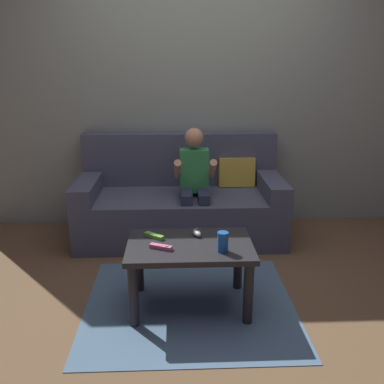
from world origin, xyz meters
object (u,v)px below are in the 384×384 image
at_px(couch, 181,203).
at_px(game_remote_pink_near_edge, 161,247).
at_px(coffee_table, 190,255).
at_px(game_remote_lime_far_corner, 154,236).
at_px(soda_can, 223,242).
at_px(nunchuk_white, 197,233).
at_px(person_seated_on_couch, 195,181).

height_order(couch, game_remote_pink_near_edge, couch).
height_order(couch, coffee_table, couch).
xyz_separation_m(game_remote_pink_near_edge, game_remote_lime_far_corner, (-0.05, 0.17, 0.00)).
relative_size(game_remote_lime_far_corner, soda_can, 1.09).
bearing_deg(coffee_table, couch, 91.60).
distance_m(couch, game_remote_pink_near_edge, 1.27).
xyz_separation_m(nunchuk_white, game_remote_lime_far_corner, (-0.28, -0.02, -0.01)).
bearing_deg(coffee_table, soda_can, -32.10).
relative_size(couch, person_seated_on_couch, 1.79).
bearing_deg(game_remote_lime_far_corner, person_seated_on_couch, 71.23).
bearing_deg(game_remote_pink_near_edge, couch, 83.45).
bearing_deg(game_remote_lime_far_corner, game_remote_pink_near_edge, -73.94).
xyz_separation_m(game_remote_lime_far_corner, soda_can, (0.42, -0.22, 0.05)).
xyz_separation_m(couch, game_remote_pink_near_edge, (-0.14, -1.25, 0.14)).
height_order(game_remote_pink_near_edge, soda_can, soda_can).
height_order(couch, game_remote_lime_far_corner, couch).
distance_m(game_remote_pink_near_edge, nunchuk_white, 0.30).
bearing_deg(game_remote_lime_far_corner, coffee_table, -24.41).
relative_size(couch, game_remote_pink_near_edge, 12.45).
height_order(coffee_table, game_remote_pink_near_edge, game_remote_pink_near_edge).
bearing_deg(coffee_table, game_remote_pink_near_edge, -158.93).
relative_size(nunchuk_white, game_remote_lime_far_corner, 0.75).
distance_m(person_seated_on_couch, soda_can, 1.12).
xyz_separation_m(coffee_table, game_remote_pink_near_edge, (-0.18, -0.07, 0.09)).
bearing_deg(couch, game_remote_lime_far_corner, -100.11).
distance_m(person_seated_on_couch, game_remote_pink_near_edge, 1.10).
height_order(person_seated_on_couch, game_remote_pink_near_edge, person_seated_on_couch).
height_order(couch, person_seated_on_couch, person_seated_on_couch).
xyz_separation_m(person_seated_on_couch, coffee_table, (-0.08, -0.99, -0.21)).
distance_m(nunchuk_white, game_remote_lime_far_corner, 0.28).
bearing_deg(person_seated_on_couch, game_remote_pink_near_edge, -103.45).
height_order(coffee_table, game_remote_lime_far_corner, game_remote_lime_far_corner).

